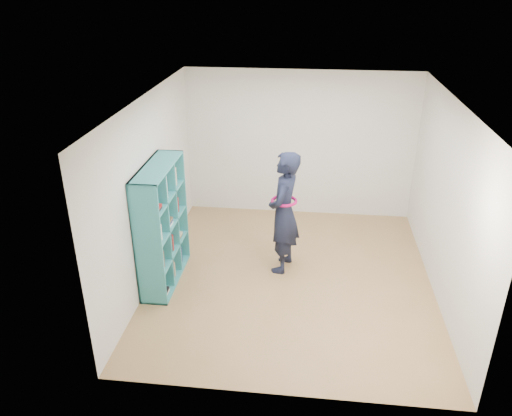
# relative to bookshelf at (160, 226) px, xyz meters

# --- Properties ---
(floor) EXTENTS (4.50, 4.50, 0.00)m
(floor) POSITION_rel_bookshelf_xyz_m (1.83, 0.23, -0.85)
(floor) COLOR #9C7446
(floor) RESTS_ON ground
(ceiling) EXTENTS (4.50, 4.50, 0.00)m
(ceiling) POSITION_rel_bookshelf_xyz_m (1.83, 0.23, 1.75)
(ceiling) COLOR white
(ceiling) RESTS_ON wall_back
(wall_left) EXTENTS (0.02, 4.50, 2.60)m
(wall_left) POSITION_rel_bookshelf_xyz_m (-0.17, 0.23, 0.45)
(wall_left) COLOR silver
(wall_left) RESTS_ON floor
(wall_right) EXTENTS (0.02, 4.50, 2.60)m
(wall_right) POSITION_rel_bookshelf_xyz_m (3.83, 0.23, 0.45)
(wall_right) COLOR silver
(wall_right) RESTS_ON floor
(wall_back) EXTENTS (4.00, 0.02, 2.60)m
(wall_back) POSITION_rel_bookshelf_xyz_m (1.83, 2.48, 0.45)
(wall_back) COLOR silver
(wall_back) RESTS_ON floor
(wall_front) EXTENTS (4.00, 0.02, 2.60)m
(wall_front) POSITION_rel_bookshelf_xyz_m (1.83, -2.02, 0.45)
(wall_front) COLOR silver
(wall_front) RESTS_ON floor
(bookshelf) EXTENTS (0.38, 1.31, 1.74)m
(bookshelf) POSITION_rel_bookshelf_xyz_m (0.00, 0.00, 0.00)
(bookshelf) COLOR teal
(bookshelf) RESTS_ON floor
(person) EXTENTS (0.56, 0.74, 1.83)m
(person) POSITION_rel_bookshelf_xyz_m (1.69, 0.50, 0.07)
(person) COLOR black
(person) RESTS_ON floor
(smartphone) EXTENTS (0.01, 0.11, 0.14)m
(smartphone) POSITION_rel_bookshelf_xyz_m (1.55, 0.62, 0.19)
(smartphone) COLOR silver
(smartphone) RESTS_ON person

